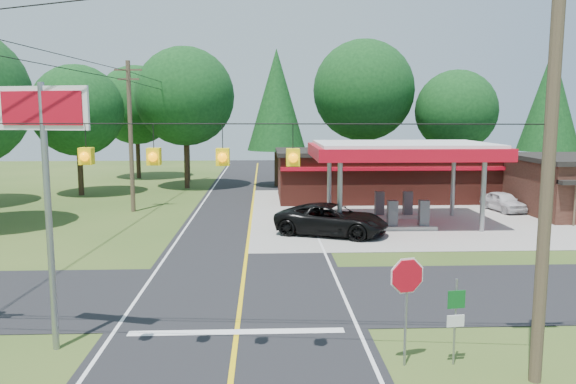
{
  "coord_description": "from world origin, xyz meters",
  "views": [
    {
      "loc": [
        0.85,
        -19.79,
        6.53
      ],
      "look_at": [
        2.0,
        7.0,
        2.8
      ],
      "focal_mm": 35.0,
      "sensor_mm": 36.0,
      "label": 1
    }
  ],
  "objects_px": {
    "octagonal_stop_sign": "(407,284)",
    "gas_canopy": "(402,153)",
    "sedan_car": "(503,202)",
    "suv_car": "(332,220)",
    "big_stop_sign": "(45,152)"
  },
  "relations": [
    {
      "from": "octagonal_stop_sign",
      "to": "gas_canopy",
      "type": "bearing_deg",
      "value": 76.69
    },
    {
      "from": "sedan_car",
      "to": "octagonal_stop_sign",
      "type": "height_order",
      "value": "octagonal_stop_sign"
    },
    {
      "from": "gas_canopy",
      "to": "sedan_car",
      "type": "bearing_deg",
      "value": 26.57
    },
    {
      "from": "gas_canopy",
      "to": "suv_car",
      "type": "bearing_deg",
      "value": -146.31
    },
    {
      "from": "big_stop_sign",
      "to": "octagonal_stop_sign",
      "type": "bearing_deg",
      "value": -8.65
    },
    {
      "from": "gas_canopy",
      "to": "sedan_car",
      "type": "distance_m",
      "value": 9.65
    },
    {
      "from": "gas_canopy",
      "to": "octagonal_stop_sign",
      "type": "height_order",
      "value": "gas_canopy"
    },
    {
      "from": "gas_canopy",
      "to": "sedan_car",
      "type": "height_order",
      "value": "gas_canopy"
    },
    {
      "from": "big_stop_sign",
      "to": "gas_canopy",
      "type": "bearing_deg",
      "value": 51.45
    },
    {
      "from": "big_stop_sign",
      "to": "octagonal_stop_sign",
      "type": "height_order",
      "value": "big_stop_sign"
    },
    {
      "from": "gas_canopy",
      "to": "suv_car",
      "type": "height_order",
      "value": "gas_canopy"
    },
    {
      "from": "big_stop_sign",
      "to": "octagonal_stop_sign",
      "type": "xyz_separation_m",
      "value": [
        9.5,
        -1.45,
        -3.32
      ]
    },
    {
      "from": "gas_canopy",
      "to": "suv_car",
      "type": "relative_size",
      "value": 1.75
    },
    {
      "from": "sedan_car",
      "to": "gas_canopy",
      "type": "bearing_deg",
      "value": -162.94
    },
    {
      "from": "gas_canopy",
      "to": "sedan_car",
      "type": "relative_size",
      "value": 2.76
    }
  ]
}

